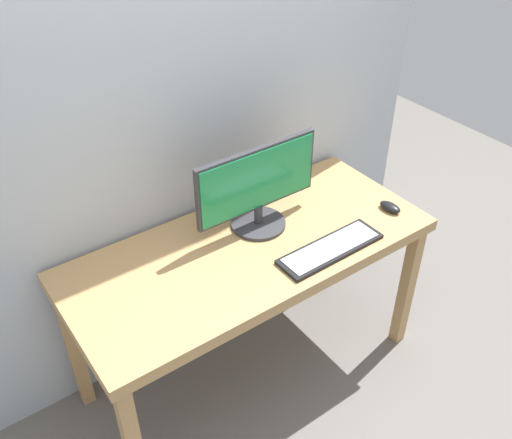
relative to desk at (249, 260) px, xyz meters
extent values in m
plane|color=slate|center=(0.00, 0.00, -0.70)|extent=(6.00, 6.00, 0.00)
cube|color=#B2BCC6|center=(0.00, 0.38, 0.80)|extent=(2.46, 0.04, 3.00)
cube|color=tan|center=(0.00, 0.00, 0.05)|extent=(1.56, 0.68, 0.05)
cube|color=tan|center=(0.73, -0.29, -0.34)|extent=(0.06, 0.06, 0.72)
cube|color=tan|center=(-0.73, 0.29, -0.34)|extent=(0.06, 0.06, 0.72)
cube|color=tan|center=(0.73, 0.29, -0.34)|extent=(0.06, 0.06, 0.72)
cylinder|color=#333338|center=(0.11, 0.09, 0.09)|extent=(0.24, 0.24, 0.02)
cylinder|color=#333338|center=(0.11, 0.09, 0.14)|extent=(0.04, 0.04, 0.08)
cube|color=#333338|center=(0.11, 0.11, 0.31)|extent=(0.58, 0.02, 0.29)
cube|color=#1E8C4C|center=(0.11, 0.09, 0.31)|extent=(0.56, 0.01, 0.26)
cube|color=black|center=(0.25, -0.22, 0.09)|extent=(0.48, 0.15, 0.02)
cube|color=silver|center=(0.25, -0.22, 0.10)|extent=(0.44, 0.12, 0.00)
ellipsoid|color=black|center=(0.66, -0.16, 0.10)|extent=(0.07, 0.11, 0.03)
camera|label=1|loc=(-1.05, -1.51, 1.58)|focal=39.98mm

